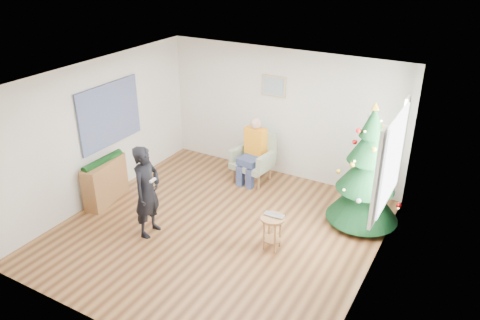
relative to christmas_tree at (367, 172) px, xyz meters
The scene contains 19 objects.
floor 2.68m from the christmas_tree, 144.65° to the right, with size 5.00×5.00×0.00m, color brown.
ceiling 2.96m from the christmas_tree, 144.65° to the right, with size 5.00×5.00×0.00m, color white.
wall_back 2.31m from the christmas_tree, 152.35° to the left, with size 5.00×5.00×0.00m, color silver.
wall_front 4.44m from the christmas_tree, 117.24° to the right, with size 5.00×5.00×0.00m, color silver.
wall_left 4.76m from the christmas_tree, 162.38° to the right, with size 5.00×5.00×0.00m, color silver.
wall_right 1.55m from the christmas_tree, 71.80° to the right, with size 5.00×5.00×0.00m, color silver.
window_panel 0.80m from the christmas_tree, 44.68° to the right, with size 0.04×1.30×1.40m, color white.
curtains 0.79m from the christmas_tree, 46.69° to the right, with size 0.05×1.75×1.50m.
christmas_tree is the anchor object (origin of this frame).
stool 1.88m from the christmas_tree, 125.82° to the right, with size 0.38×0.38×0.57m.
laptop 1.79m from the christmas_tree, 125.82° to the right, with size 0.31×0.20×0.02m, color silver.
armchair 2.50m from the christmas_tree, 167.93° to the left, with size 0.82×0.77×1.00m.
seated_person 2.44m from the christmas_tree, 169.23° to the left, with size 0.45×0.63×1.31m.
standing_man 3.60m from the christmas_tree, 145.90° to the right, with size 0.57×0.38×1.57m, color black.
game_controller 3.48m from the christmas_tree, 143.95° to the right, with size 0.04×0.13×0.04m, color white.
console 4.68m from the christmas_tree, 159.94° to the right, with size 0.30×1.00×0.80m, color brown.
garland 4.64m from the christmas_tree, 159.94° to the right, with size 0.14×0.14×0.90m, color black.
tapestry 4.66m from the christmas_tree, 165.77° to the right, with size 0.03×1.50×1.15m, color black.
framed_picture 2.60m from the christmas_tree, 155.28° to the left, with size 0.52×0.05×0.42m.
Camera 1 is at (3.57, -5.55, 4.48)m, focal length 35.00 mm.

